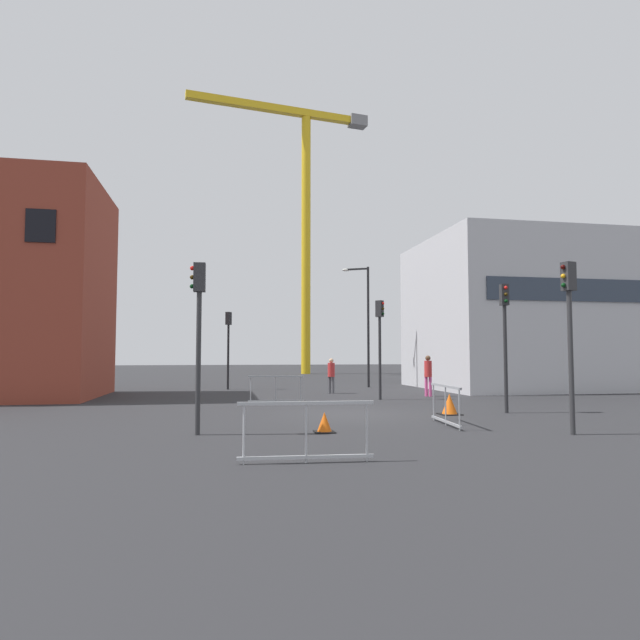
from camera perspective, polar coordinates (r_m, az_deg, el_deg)
ground at (r=17.66m, az=3.11°, el=-9.83°), size 160.00×160.00×0.00m
brick_building at (r=27.61m, az=-30.05°, el=2.76°), size 7.97×7.12×9.48m
office_block at (r=32.88m, az=20.51°, el=0.53°), size 11.19×9.64×8.30m
construction_crane at (r=54.77m, az=-1.89°, el=12.70°), size 18.15×3.86×26.42m
streetlamp_tall at (r=31.74m, az=4.76°, el=0.40°), size 1.47×0.83×7.02m
traffic_light_median at (r=18.84m, az=18.85°, el=-0.66°), size 0.29×0.39×4.22m
traffic_light_far at (r=23.11m, az=6.31°, el=-1.39°), size 0.36×0.37×4.19m
traffic_light_island at (r=13.36m, az=-12.63°, el=0.09°), size 0.37×0.25×4.12m
traffic_light_corner at (r=14.40m, az=24.73°, el=0.14°), size 0.39×0.30×4.15m
traffic_light_verge at (r=29.97m, az=-9.60°, el=-1.83°), size 0.35×0.38×4.21m
pedestrian_walking at (r=25.23m, az=11.29°, el=-5.41°), size 0.34×0.34×1.85m
pedestrian_waiting at (r=26.56m, az=1.19°, el=-5.59°), size 0.34×0.34×1.71m
safety_barrier_mid_span at (r=15.22m, az=13.06°, el=-8.61°), size 0.26×2.36×1.08m
safety_barrier_right_run at (r=21.31m, az=-4.66°, el=-7.23°), size 2.15×0.30×1.08m
safety_barrier_rear at (r=9.80m, az=-1.47°, el=-11.55°), size 2.43×0.21×1.08m
traffic_cone_on_verge at (r=13.53m, az=0.47°, el=-10.78°), size 0.49×0.49×0.50m
traffic_cone_striped at (r=17.89m, az=13.45°, el=-8.66°), size 0.65×0.65×0.66m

